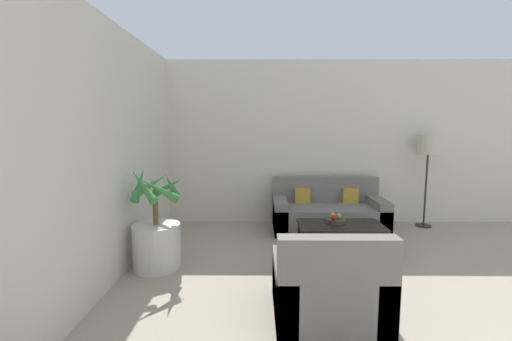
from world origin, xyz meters
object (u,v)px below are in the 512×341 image
Objects in this scene: potted_palm at (157,237)px; apple_red at (334,217)px; fruit_bowl at (336,221)px; orange_fruit at (333,215)px; sofa_loveseat at (328,213)px; floor_lamp at (428,149)px; coffee_table at (340,227)px; armchair at (328,290)px; ottoman at (315,259)px; apple_green at (339,216)px.

potted_palm reaches higher than apple_red.
fruit_bowl is 3.50× the size of orange_fruit.
potted_palm reaches higher than sofa_loveseat.
floor_lamp is 2.21m from coffee_table.
ottoman is (0.03, 0.84, -0.07)m from armchair.
floor_lamp reaches higher than coffee_table.
armchair reaches higher than orange_fruit.
fruit_bowl is (-0.07, -0.88, 0.12)m from sofa_loveseat.
orange_fruit is 0.12× the size of ottoman.
apple_green is at bearing 37.07° from apple_red.
orange_fruit is (0.00, 0.09, 0.00)m from apple_red.
floor_lamp is at bearing 32.11° from fruit_bowl.
armchair reaches higher than apple_green.
apple_green is at bearing 33.86° from fruit_bowl.
fruit_bowl is at bearing -147.89° from floor_lamp.
apple_red reaches higher than ottoman.
floor_lamp is 2.10m from apple_green.
fruit_bowl is at bearing 40.41° from apple_red.
sofa_loveseat is 0.97m from coffee_table.
sofa_loveseat is 0.85m from orange_fruit.
ottoman is (-0.45, -0.86, -0.26)m from apple_green.
orange_fruit is (2.15, 0.67, 0.08)m from potted_palm.
potted_palm is at bearing -163.81° from apple_green.
orange_fruit is (-0.04, 0.05, 0.06)m from fruit_bowl.
potted_palm is 2.32m from apple_green.
sofa_loveseat is 0.89m from fruit_bowl.
coffee_table is (-1.64, -1.14, -0.94)m from floor_lamp.
ottoman is at bearing -137.95° from floor_lamp.
sofa_loveseat is 1.58× the size of coffee_table.
apple_green is at bearing 16.19° from potted_palm.
armchair reaches higher than ottoman.
fruit_bowl is (-0.04, 0.09, 0.06)m from coffee_table.
ottoman is at bearing 87.71° from armchair.
apple_red is at bearing 143.93° from coffee_table.
apple_red is (-0.11, -0.91, 0.18)m from sofa_loveseat.
fruit_bowl is 3.78× the size of apple_red.
sofa_loveseat is at bearing -173.79° from floor_lamp.
orange_fruit reaches higher than fruit_bowl.
potted_palm is 2.04m from armchair.
apple_red is 1.69m from armchair.
floor_lamp is at bearing 34.83° from coffee_table.
apple_red is at bearing 64.99° from ottoman.
apple_red is at bearing -139.59° from fruit_bowl.
floor_lamp is 1.38× the size of coffee_table.
apple_red is (-1.71, -1.08, -0.83)m from floor_lamp.
floor_lamp reaches higher than potted_palm.
potted_palm is 2.29m from coffee_table.
sofa_loveseat is at bearing 88.01° from apple_green.
fruit_bowl is at bearing 113.99° from coffee_table.
coffee_table is 14.69× the size of apple_green.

